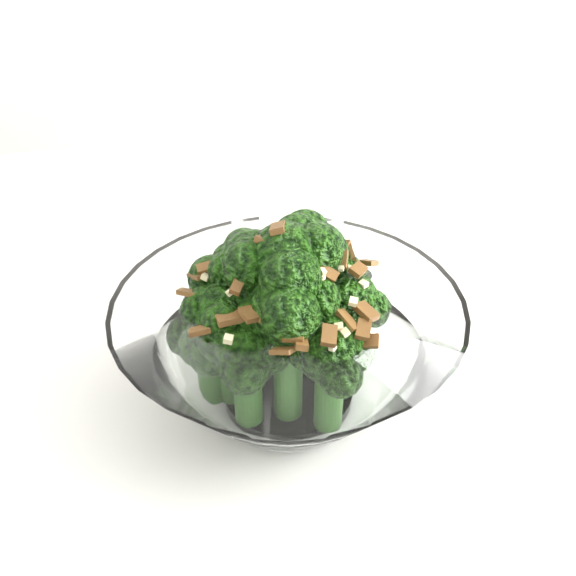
{
  "coord_description": "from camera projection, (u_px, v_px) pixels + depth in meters",
  "views": [
    {
      "loc": [
        0.15,
        -0.26,
        1.07
      ],
      "look_at": [
        0.15,
        0.06,
        0.84
      ],
      "focal_mm": 40.0,
      "sensor_mm": 36.0,
      "label": 1
    }
  ],
  "objects": [
    {
      "name": "table",
      "position": [
        174.0,
        393.0,
        0.55
      ],
      "size": [
        1.36,
        1.08,
        0.75
      ],
      "color": "white",
      "rests_on": "ground"
    },
    {
      "name": "broccoli_dish",
      "position": [
        286.0,
        336.0,
        0.42
      ],
      "size": [
        0.22,
        0.22,
        0.14
      ],
      "color": "white",
      "rests_on": "table"
    }
  ]
}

